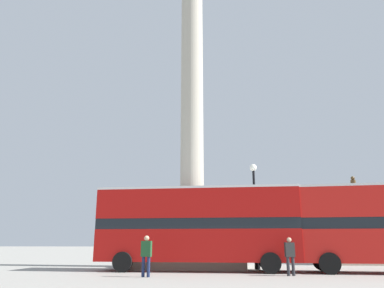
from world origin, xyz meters
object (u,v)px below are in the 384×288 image
street_lamp (255,210)px  pedestrian_near_lamp (290,254)px  bus_b (198,225)px  equestrian_statue (360,240)px  pedestrian_by_plinth (146,253)px  monument_column (192,167)px

street_lamp → pedestrian_near_lamp: size_ratio=3.54×
pedestrian_near_lamp → bus_b: bearing=137.6°
bus_b → equestrian_statue: (10.63, 6.93, -0.76)m
street_lamp → pedestrian_by_plinth: size_ratio=3.39×
street_lamp → pedestrian_by_plinth: 7.65m
equestrian_statue → street_lamp: equestrian_statue is taller
monument_column → equestrian_statue: monument_column is taller
monument_column → bus_b: bearing=-79.2°
monument_column → street_lamp: size_ratio=4.12×
street_lamp → pedestrian_near_lamp: street_lamp is taller
bus_b → equestrian_statue: bearing=35.3°
monument_column → pedestrian_by_plinth: 8.54m
pedestrian_near_lamp → monument_column: bearing=118.7°
bus_b → pedestrian_by_plinth: bearing=-116.9°
bus_b → equestrian_statue: equestrian_statue is taller
bus_b → street_lamp: (3.21, 1.52, 0.88)m
street_lamp → bus_b: bearing=-154.6°
monument_column → street_lamp: monument_column is taller
monument_column → pedestrian_near_lamp: 9.06m
equestrian_statue → street_lamp: size_ratio=1.01×
monument_column → bus_b: monument_column is taller
street_lamp → pedestrian_by_plinth: (-5.21, -5.12, -2.27)m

